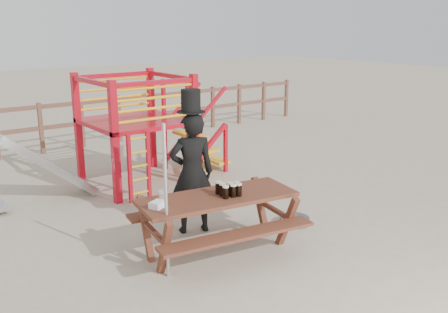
% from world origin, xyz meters
% --- Properties ---
extents(ground, '(60.00, 60.00, 0.00)m').
position_xyz_m(ground, '(0.00, 0.00, 0.00)').
color(ground, tan).
rests_on(ground, ground).
extents(back_fence, '(15.09, 0.09, 1.20)m').
position_xyz_m(back_fence, '(0.00, 7.00, 0.74)').
color(back_fence, brown).
rests_on(back_fence, ground).
extents(playground_fort, '(4.71, 1.84, 2.10)m').
position_xyz_m(playground_fort, '(0.12, 3.58, 1.07)').
color(playground_fort, '#B70C1B').
rests_on(playground_fort, ground).
extents(picnic_table, '(2.28, 1.76, 0.80)m').
position_xyz_m(picnic_table, '(-0.39, 0.23, 0.51)').
color(picnic_table, brown).
rests_on(picnic_table, ground).
extents(man_with_hat, '(0.76, 0.63, 2.10)m').
position_xyz_m(man_with_hat, '(-0.25, 1.03, 0.94)').
color(man_with_hat, black).
rests_on(man_with_hat, ground).
extents(metal_pole, '(0.04, 0.04, 1.90)m').
position_xyz_m(metal_pole, '(-1.27, 0.06, 0.95)').
color(metal_pole, '#B2B2B7').
rests_on(metal_pole, ground).
extents(parasol_base, '(0.46, 0.46, 0.19)m').
position_xyz_m(parasol_base, '(1.13, 0.30, 0.05)').
color(parasol_base, '#3C3C41').
rests_on(parasol_base, ground).
extents(paper_bag, '(0.22, 0.20, 0.08)m').
position_xyz_m(paper_bag, '(-1.24, 0.32, 0.84)').
color(paper_bag, white).
rests_on(paper_bag, picnic_table).
extents(stout_pints, '(0.30, 0.31, 0.17)m').
position_xyz_m(stout_pints, '(-0.27, 0.14, 0.89)').
color(stout_pints, black).
rests_on(stout_pints, picnic_table).
extents(empty_glasses, '(0.08, 0.08, 0.15)m').
position_xyz_m(empty_glasses, '(-1.08, 0.48, 0.87)').
color(empty_glasses, silver).
rests_on(empty_glasses, picnic_table).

